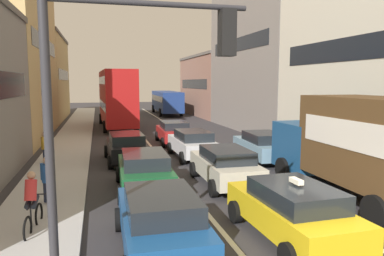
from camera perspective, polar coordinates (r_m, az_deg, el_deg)
name	(u,v)px	position (r m, az deg, el deg)	size (l,w,h in m)	color
sidewalk_left	(73,139)	(27.58, -17.87, -1.60)	(2.60, 64.00, 0.14)	#BCBCBC
lane_stripe_left	(143,137)	(27.71, -7.49, -1.41)	(0.16, 60.00, 0.01)	silver
lane_stripe_right	(188,136)	(28.31, -0.64, -1.18)	(0.16, 60.00, 0.01)	silver
building_row_right	(284,65)	(31.47, 13.99, 9.41)	(7.20, 43.90, 13.27)	#936B5B
traffic_light_pole	(123,96)	(6.59, -10.57, 4.87)	(3.58, 0.38, 5.50)	#2D2D33
removalist_box_truck	(359,144)	(13.83, 24.31, -2.23)	(2.71, 7.71, 3.58)	navy
taxi_centre_lane_front	(292,210)	(10.06, 15.15, -12.08)	(2.19, 4.36, 1.66)	yellow
sedan_left_lane_front	(161,220)	(9.12, -4.85, -13.89)	(2.10, 4.32, 1.49)	#194C8C
sedan_centre_lane_second	(225,165)	(14.78, 5.13, -5.71)	(2.10, 4.32, 1.49)	beige
wagon_left_lane_second	(144,170)	(14.02, -7.34, -6.44)	(2.16, 4.35, 1.49)	#19592D
hatchback_centre_lane_third	(193,143)	(19.93, 0.09, -2.36)	(2.14, 4.34, 1.49)	silver
sedan_left_lane_third	(126,146)	(19.22, -10.08, -2.82)	(2.19, 4.36, 1.49)	black
coupe_centre_lane_fourth	(174,132)	(24.62, -2.84, -0.56)	(2.15, 4.34, 1.49)	#A51E1E
sedan_right_lane_behind_truck	(263,145)	(19.57, 10.82, -2.66)	(2.23, 4.38, 1.49)	#759EB7
bus_mid_queue_primary	(117,96)	(33.60, -11.53, 4.82)	(3.10, 10.59, 5.06)	#B21919
bus_far_queue_secondary	(167,101)	(47.19, -3.93, 4.24)	(2.99, 10.56, 2.90)	navy
cyclist_on_sidewalk	(32,204)	(10.88, -23.40, -10.67)	(0.50, 1.73, 1.72)	black
pedestrian_near_kerb	(47,178)	(13.05, -21.37, -7.22)	(0.45, 0.36, 1.66)	#262D47
pedestrian_mid_sidewalk	(45,146)	(19.43, -21.71, -2.66)	(0.34, 0.53, 1.66)	#262D47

